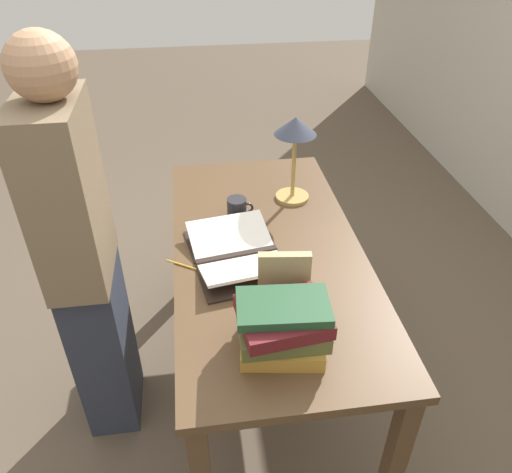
{
  "coord_description": "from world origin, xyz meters",
  "views": [
    {
      "loc": [
        1.55,
        -0.27,
        1.93
      ],
      "look_at": [
        0.03,
        -0.05,
        0.84
      ],
      "focal_mm": 35.0,
      "sensor_mm": 36.0,
      "label": 1
    }
  ],
  "objects_px": {
    "book_stack_tall": "(282,326)",
    "open_book": "(237,254)",
    "reading_lamp": "(295,137)",
    "coffee_mug": "(237,208)",
    "person_reader": "(85,266)",
    "book_standing_upright": "(284,283)",
    "pencil": "(185,266)"
  },
  "relations": [
    {
      "from": "book_stack_tall",
      "to": "open_book",
      "type": "bearing_deg",
      "value": -169.34
    },
    {
      "from": "reading_lamp",
      "to": "coffee_mug",
      "type": "distance_m",
      "value": 0.39
    },
    {
      "from": "coffee_mug",
      "to": "person_reader",
      "type": "distance_m",
      "value": 0.67
    },
    {
      "from": "open_book",
      "to": "reading_lamp",
      "type": "distance_m",
      "value": 0.57
    },
    {
      "from": "open_book",
      "to": "coffee_mug",
      "type": "height_order",
      "value": "coffee_mug"
    },
    {
      "from": "coffee_mug",
      "to": "book_standing_upright",
      "type": "bearing_deg",
      "value": 8.32
    },
    {
      "from": "book_standing_upright",
      "to": "reading_lamp",
      "type": "xyz_separation_m",
      "value": [
        -0.71,
        0.18,
        0.18
      ]
    },
    {
      "from": "pencil",
      "to": "person_reader",
      "type": "height_order",
      "value": "person_reader"
    },
    {
      "from": "reading_lamp",
      "to": "person_reader",
      "type": "relative_size",
      "value": 0.24
    },
    {
      "from": "pencil",
      "to": "person_reader",
      "type": "bearing_deg",
      "value": -90.07
    },
    {
      "from": "coffee_mug",
      "to": "person_reader",
      "type": "relative_size",
      "value": 0.07
    },
    {
      "from": "book_standing_upright",
      "to": "pencil",
      "type": "bearing_deg",
      "value": -124.33
    },
    {
      "from": "open_book",
      "to": "reading_lamp",
      "type": "xyz_separation_m",
      "value": [
        -0.41,
        0.3,
        0.28
      ]
    },
    {
      "from": "book_stack_tall",
      "to": "reading_lamp",
      "type": "distance_m",
      "value": 0.92
    },
    {
      "from": "book_stack_tall",
      "to": "book_standing_upright",
      "type": "bearing_deg",
      "value": 168.28
    },
    {
      "from": "book_standing_upright",
      "to": "coffee_mug",
      "type": "bearing_deg",
      "value": -164.54
    },
    {
      "from": "book_stack_tall",
      "to": "reading_lamp",
      "type": "xyz_separation_m",
      "value": [
        -0.87,
        0.21,
        0.21
      ]
    },
    {
      "from": "open_book",
      "to": "pencil",
      "type": "relative_size",
      "value": 3.52
    },
    {
      "from": "coffee_mug",
      "to": "pencil",
      "type": "relative_size",
      "value": 0.8
    },
    {
      "from": "book_stack_tall",
      "to": "reading_lamp",
      "type": "bearing_deg",
      "value": 166.52
    },
    {
      "from": "open_book",
      "to": "book_standing_upright",
      "type": "xyz_separation_m",
      "value": [
        0.31,
        0.12,
        0.1
      ]
    },
    {
      "from": "pencil",
      "to": "open_book",
      "type": "bearing_deg",
      "value": 97.52
    },
    {
      "from": "book_standing_upright",
      "to": "person_reader",
      "type": "height_order",
      "value": "person_reader"
    },
    {
      "from": "coffee_mug",
      "to": "person_reader",
      "type": "xyz_separation_m",
      "value": [
        0.31,
        -0.59,
        -0.0
      ]
    },
    {
      "from": "book_stack_tall",
      "to": "person_reader",
      "type": "relative_size",
      "value": 0.18
    },
    {
      "from": "open_book",
      "to": "pencil",
      "type": "bearing_deg",
      "value": -91.83
    },
    {
      "from": "coffee_mug",
      "to": "open_book",
      "type": "bearing_deg",
      "value": -6.79
    },
    {
      "from": "book_stack_tall",
      "to": "person_reader",
      "type": "distance_m",
      "value": 0.78
    },
    {
      "from": "open_book",
      "to": "person_reader",
      "type": "bearing_deg",
      "value": -96.71
    },
    {
      "from": "person_reader",
      "to": "pencil",
      "type": "bearing_deg",
      "value": -90.07
    },
    {
      "from": "reading_lamp",
      "to": "book_standing_upright",
      "type": "bearing_deg",
      "value": -13.87
    },
    {
      "from": "book_stack_tall",
      "to": "coffee_mug",
      "type": "xyz_separation_m",
      "value": [
        -0.75,
        -0.05,
        -0.05
      ]
    }
  ]
}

